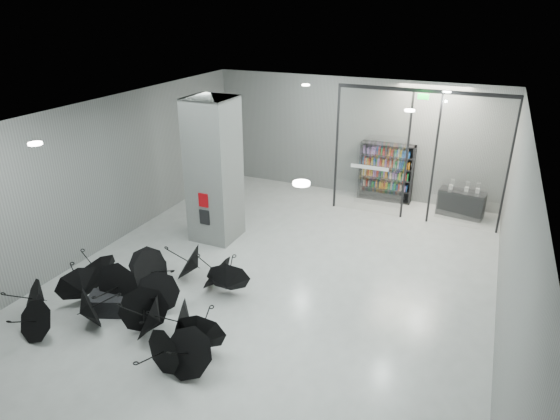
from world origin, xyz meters
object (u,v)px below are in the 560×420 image
at_px(bookshelf, 386,172).
at_px(umbrella_cluster, 147,302).
at_px(bench, 120,304).
at_px(column, 214,171).
at_px(shop_counter, 461,203).

distance_m(bookshelf, umbrella_cluster, 9.26).
distance_m(bench, bookshelf, 9.67).
xyz_separation_m(bookshelf, umbrella_cluster, (-3.22, -8.66, -0.68)).
xyz_separation_m(column, shop_counter, (6.29, 4.37, -1.58)).
height_order(bookshelf, umbrella_cluster, bookshelf).
relative_size(column, umbrella_cluster, 0.78).
distance_m(column, bench, 4.47).
height_order(bench, shop_counter, shop_counter).
relative_size(bookshelf, umbrella_cluster, 0.38).
xyz_separation_m(bench, bookshelf, (3.82, 8.85, 0.78)).
distance_m(bench, umbrella_cluster, 0.64).
bearing_deg(umbrella_cluster, shop_counter, 55.33).
bearing_deg(shop_counter, column, -136.56).
height_order(shop_counter, umbrella_cluster, umbrella_cluster).
relative_size(bench, umbrella_cluster, 0.25).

